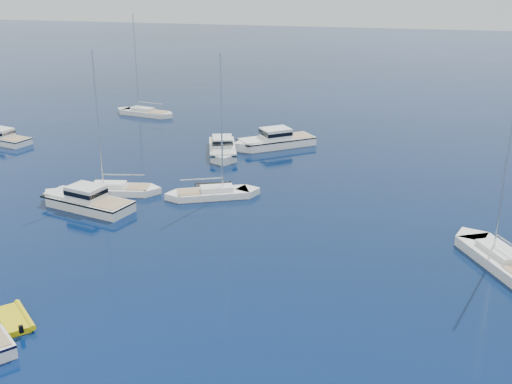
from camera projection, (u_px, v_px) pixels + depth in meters
motor_cruiser_centre at (86, 207)px, 55.47m from camera, size 10.37×5.44×2.61m
motor_cruiser_far_l at (2, 143)px, 75.72m from camera, size 8.97×4.64×2.26m
motor_cruiser_distant at (274, 147)px, 74.06m from camera, size 10.36×9.20×2.80m
motor_cruiser_horizon at (223, 154)px, 71.07m from camera, size 5.85×10.03×2.52m
sailboat_mid_r at (502, 265)px, 44.81m from camera, size 7.85×11.31×16.54m
sailboat_mid_l at (114, 193)px, 59.02m from camera, size 9.70×4.20×13.82m
sailboat_centre at (213, 197)px, 58.02m from camera, size 9.40×6.07×13.59m
sailboat_far_l at (145, 115)px, 89.60m from camera, size 10.14×4.50×14.45m
tender_yellow at (14, 322)px, 37.67m from camera, size 4.23×4.11×0.95m
tender_grey_far at (212, 189)px, 60.09m from camera, size 3.86×2.85×0.95m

